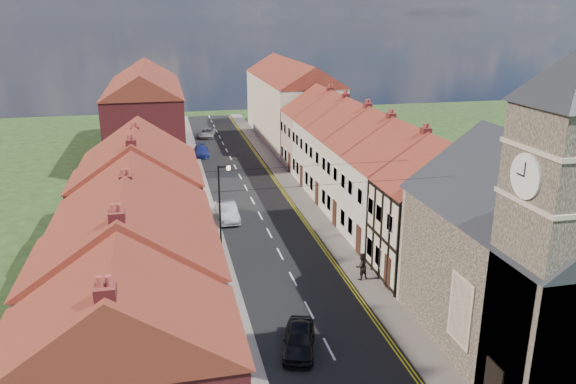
# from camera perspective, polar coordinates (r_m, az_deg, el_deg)

# --- Properties ---
(road) EXTENTS (7.00, 90.00, 0.02)m
(road) POSITION_cam_1_polar(r_m,az_deg,el_deg) (50.59, -3.62, -0.89)
(road) COLOR black
(road) RESTS_ON ground
(pavement_left) EXTENTS (1.80, 90.00, 0.12)m
(pavement_left) POSITION_cam_1_polar(r_m,az_deg,el_deg) (50.12, -8.59, -1.18)
(pavement_left) COLOR gray
(pavement_left) RESTS_ON ground
(pavement_right) EXTENTS (1.80, 90.00, 0.12)m
(pavement_right) POSITION_cam_1_polar(r_m,az_deg,el_deg) (51.40, 1.23, -0.50)
(pavement_right) COLOR gray
(pavement_right) RESTS_ON ground
(church) EXTENTS (11.25, 14.25, 15.20)m
(church) POSITION_cam_1_polar(r_m,az_deg,el_deg) (28.53, 24.51, -5.00)
(church) COLOR #302821
(church) RESTS_ON ground
(cottage_r_tudor) EXTENTS (8.30, 5.20, 9.00)m
(cottage_r_tudor) POSITION_cam_1_polar(r_m,az_deg,el_deg) (36.30, 15.41, -1.66)
(cottage_r_tudor) COLOR beige
(cottage_r_tudor) RESTS_ON ground
(cottage_r_white_near) EXTENTS (8.30, 6.00, 9.00)m
(cottage_r_white_near) POSITION_cam_1_polar(r_m,az_deg,el_deg) (40.90, 11.98, 0.78)
(cottage_r_white_near) COLOR white
(cottage_r_white_near) RESTS_ON ground
(cottage_r_cream_mid) EXTENTS (8.30, 5.20, 9.00)m
(cottage_r_cream_mid) POSITION_cam_1_polar(r_m,az_deg,el_deg) (45.67, 9.22, 2.72)
(cottage_r_cream_mid) COLOR beige
(cottage_r_cream_mid) RESTS_ON ground
(cottage_r_pink) EXTENTS (8.30, 6.00, 9.00)m
(cottage_r_pink) POSITION_cam_1_polar(r_m,az_deg,el_deg) (50.56, 6.98, 4.26)
(cottage_r_pink) COLOR beige
(cottage_r_pink) RESTS_ON ground
(cottage_r_white_far) EXTENTS (8.30, 5.20, 9.00)m
(cottage_r_white_far) POSITION_cam_1_polar(r_m,az_deg,el_deg) (55.54, 5.13, 5.54)
(cottage_r_white_far) COLOR white
(cottage_r_white_far) RESTS_ON ground
(cottage_r_cream_far) EXTENTS (8.30, 6.00, 9.00)m
(cottage_r_cream_far) POSITION_cam_1_polar(r_m,az_deg,el_deg) (60.60, 3.58, 6.60)
(cottage_r_cream_far) COLOR #C2B099
(cottage_r_cream_far) RESTS_ON ground
(cottage_l_brick_near) EXTENTS (8.30, 5.70, 8.80)m
(cottage_l_brick_near) POSITION_cam_1_polar(r_m,az_deg,el_deg) (20.86, -16.43, -17.36)
(cottage_l_brick_near) COLOR maroon
(cottage_l_brick_near) RESTS_ON ground
(cottage_l_cream) EXTENTS (8.30, 6.30, 9.10)m
(cottage_l_cream) POSITION_cam_1_polar(r_m,az_deg,el_deg) (25.77, -15.77, -9.74)
(cottage_l_cream) COLOR #C2B099
(cottage_l_cream) RESTS_ON ground
(cottage_l_white) EXTENTS (8.30, 6.90, 8.80)m
(cottage_l_white) POSITION_cam_1_polar(r_m,az_deg,el_deg) (31.66, -15.26, -4.73)
(cottage_l_white) COLOR white
(cottage_l_white) RESTS_ON ground
(cottage_l_brick_mid) EXTENTS (8.30, 5.70, 9.10)m
(cottage_l_brick_mid) POSITION_cam_1_polar(r_m,az_deg,el_deg) (37.33, -14.97, -1.00)
(cottage_l_brick_mid) COLOR maroon
(cottage_l_brick_mid) RESTS_ON ground
(cottage_l_pink) EXTENTS (8.30, 6.30, 8.80)m
(cottage_l_pink) POSITION_cam_1_polar(r_m,az_deg,el_deg) (42.92, -14.74, 1.23)
(cottage_l_pink) COLOR #C2B099
(cottage_l_pink) RESTS_ON ground
(block_right_far) EXTENTS (8.30, 24.20, 10.50)m
(block_right_far) POSITION_cam_1_polar(r_m,az_deg,el_deg) (75.07, 0.31, 9.42)
(block_right_far) COLOR beige
(block_right_far) RESTS_ON ground
(block_left_far) EXTENTS (8.30, 24.20, 10.50)m
(block_left_far) POSITION_cam_1_polar(r_m,az_deg,el_deg) (68.28, -14.26, 8.05)
(block_left_far) COLOR maroon
(block_left_far) RESTS_ON ground
(lamppost) EXTENTS (0.88, 0.15, 6.00)m
(lamppost) POSITION_cam_1_polar(r_m,az_deg,el_deg) (39.61, -6.84, -0.93)
(lamppost) COLOR black
(lamppost) RESTS_ON pavement_left
(car_near) EXTENTS (2.53, 4.06, 1.29)m
(car_near) POSITION_cam_1_polar(r_m,az_deg,el_deg) (28.84, 1.14, -14.72)
(car_near) COLOR black
(car_near) RESTS_ON ground
(car_mid) EXTENTS (1.73, 4.39, 1.42)m
(car_mid) POSITION_cam_1_polar(r_m,az_deg,el_deg) (45.95, -6.24, -1.98)
(car_mid) COLOR #919398
(car_mid) RESTS_ON ground
(car_far) EXTENTS (1.71, 4.15, 1.20)m
(car_far) POSITION_cam_1_polar(r_m,az_deg,el_deg) (67.17, -8.78, 4.14)
(car_far) COLOR navy
(car_far) RESTS_ON ground
(car_distant) EXTENTS (2.81, 4.66, 1.21)m
(car_distant) POSITION_cam_1_polar(r_m,az_deg,el_deg) (77.42, -8.23, 5.97)
(car_distant) COLOR #A1A4A8
(car_distant) RESTS_ON ground
(pedestrian_left) EXTENTS (0.74, 0.56, 1.83)m
(pedestrian_left) POSITION_cam_1_polar(r_m,az_deg,el_deg) (26.15, -5.60, -17.60)
(pedestrian_left) COLOR #242328
(pedestrian_left) RESTS_ON pavement_left
(pedestrian_right) EXTENTS (1.03, 0.91, 1.75)m
(pedestrian_right) POSITION_cam_1_polar(r_m,az_deg,el_deg) (35.71, 7.45, -7.49)
(pedestrian_right) COLOR black
(pedestrian_right) RESTS_ON pavement_right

